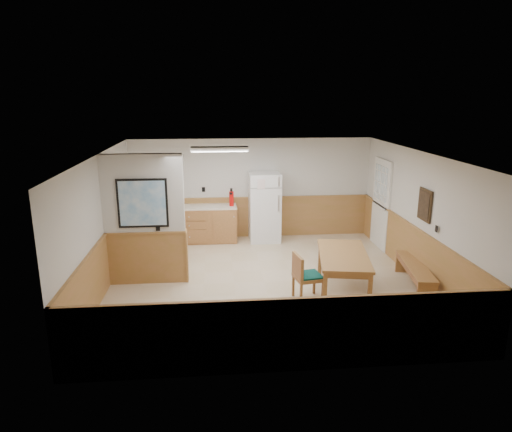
{
  "coord_description": "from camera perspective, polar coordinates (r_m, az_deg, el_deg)",
  "views": [
    {
      "loc": [
        -0.91,
        -8.22,
        3.53
      ],
      "look_at": [
        -0.12,
        0.4,
        1.23
      ],
      "focal_mm": 32.0,
      "sensor_mm": 36.0,
      "label": 1
    }
  ],
  "objects": [
    {
      "name": "dining_bench",
      "position": [
        9.13,
        19.28,
        -6.41
      ],
      "size": [
        0.61,
        1.69,
        0.45
      ],
      "rotation": [
        0.0,
        0.0,
        -0.16
      ],
      "color": "#A3793B",
      "rests_on": "ground"
    },
    {
      "name": "kitchen_window",
      "position": [
        11.43,
        -11.15,
        4.65
      ],
      "size": [
        0.8,
        0.04,
        1.0
      ],
      "color": "white",
      "rests_on": "back_wall"
    },
    {
      "name": "refrigerator",
      "position": [
        11.24,
        1.07,
        1.12
      ],
      "size": [
        0.76,
        0.72,
        1.71
      ],
      "rotation": [
        0.0,
        0.0,
        0.01
      ],
      "color": "white",
      "rests_on": "ground"
    },
    {
      "name": "fire_extinguisher",
      "position": [
        11.13,
        -3.09,
        2.24
      ],
      "size": [
        0.13,
        0.13,
        0.44
      ],
      "rotation": [
        0.0,
        0.0,
        0.19
      ],
      "color": "red",
      "rests_on": "kitchen_counter"
    },
    {
      "name": "wainscot_right",
      "position": [
        9.59,
        19.09,
        -4.37
      ],
      "size": [
        0.04,
        6.0,
        1.0
      ],
      "primitive_type": "cube",
      "color": "#A97043",
      "rests_on": "ground"
    },
    {
      "name": "dining_table",
      "position": [
        8.45,
        10.86,
        -5.27
      ],
      "size": [
        1.14,
        1.84,
        0.75
      ],
      "rotation": [
        0.0,
        0.0,
        -0.18
      ],
      "color": "#A3793B",
      "rests_on": "ground"
    },
    {
      "name": "back_wall",
      "position": [
        11.49,
        -0.57,
        3.46
      ],
      "size": [
        6.0,
        0.02,
        2.5
      ],
      "primitive_type": "cube",
      "color": "silver",
      "rests_on": "ground"
    },
    {
      "name": "dining_chair",
      "position": [
        8.1,
        5.95,
        -7.2
      ],
      "size": [
        0.71,
        0.54,
        0.85
      ],
      "rotation": [
        0.0,
        0.0,
        0.17
      ],
      "color": "#A3793B",
      "rests_on": "ground"
    },
    {
      "name": "soap_bottle",
      "position": [
        11.26,
        -11.04,
        1.64
      ],
      "size": [
        0.07,
        0.07,
        0.2
      ],
      "primitive_type": "cylinder",
      "rotation": [
        0.0,
        0.0,
        -0.22
      ],
      "color": "green",
      "rests_on": "kitchen_counter"
    },
    {
      "name": "left_wall",
      "position": [
        8.78,
        -18.79,
        -0.96
      ],
      "size": [
        0.02,
        6.0,
        2.5
      ],
      "primitive_type": "cube",
      "color": "silver",
      "rests_on": "ground"
    },
    {
      "name": "kitchen_counter",
      "position": [
        11.33,
        -6.53,
        -0.91
      ],
      "size": [
        2.2,
        0.61,
        1.0
      ],
      "color": "#AA6B3C",
      "rests_on": "ground"
    },
    {
      "name": "fluorescent_fixture",
      "position": [
        9.58,
        -4.57,
        8.36
      ],
      "size": [
        1.2,
        0.3,
        0.09
      ],
      "color": "white",
      "rests_on": "ceiling"
    },
    {
      "name": "partition_wall",
      "position": [
        8.83,
        -13.76,
        -0.63
      ],
      "size": [
        1.5,
        0.2,
        2.5
      ],
      "color": "silver",
      "rests_on": "ground"
    },
    {
      "name": "wainscot_back",
      "position": [
        11.64,
        -0.56,
        -0.18
      ],
      "size": [
        6.0,
        0.04,
        1.0
      ],
      "primitive_type": "cube",
      "color": "#A97043",
      "rests_on": "ground"
    },
    {
      "name": "exterior_door",
      "position": [
        11.12,
        15.32,
        1.49
      ],
      "size": [
        0.07,
        1.02,
        2.15
      ],
      "color": "white",
      "rests_on": "ground"
    },
    {
      "name": "ground",
      "position": [
        9.0,
        1.02,
        -8.21
      ],
      "size": [
        6.0,
        6.0,
        0.0
      ],
      "primitive_type": "plane",
      "color": "beige",
      "rests_on": "ground"
    },
    {
      "name": "right_wall",
      "position": [
        9.39,
        19.58,
        -0.04
      ],
      "size": [
        0.02,
        6.0,
        2.5
      ],
      "primitive_type": "cube",
      "color": "silver",
      "rests_on": "ground"
    },
    {
      "name": "wainscot_left",
      "position": [
        9.0,
        -18.26,
        -5.56
      ],
      "size": [
        0.04,
        6.0,
        1.0
      ],
      "primitive_type": "cube",
      "color": "#A97043",
      "rests_on": "ground"
    },
    {
      "name": "ceiling",
      "position": [
        8.34,
        1.1,
        7.8
      ],
      "size": [
        6.0,
        6.0,
        0.02
      ],
      "primitive_type": "cube",
      "color": "silver",
      "rests_on": "back_wall"
    },
    {
      "name": "wall_painting",
      "position": [
        9.04,
        20.33,
        1.31
      ],
      "size": [
        0.04,
        0.5,
        0.6
      ],
      "color": "#362615",
      "rests_on": "right_wall"
    }
  ]
}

